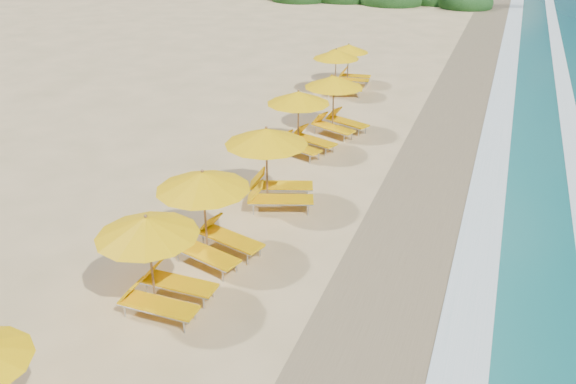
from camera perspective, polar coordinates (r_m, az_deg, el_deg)
name	(u,v)px	position (r m, az deg, el deg)	size (l,w,h in m)	color
ground	(288,228)	(18.07, 0.00, -3.42)	(160.00, 160.00, 0.00)	#D5B47D
wet_sand	(421,252)	(17.28, 12.60, -5.59)	(4.00, 160.00, 0.01)	#897651
surf_foam	(523,269)	(17.25, 21.52, -6.90)	(4.00, 160.00, 0.01)	white
station_3	(157,257)	(14.38, -12.40, -6.06)	(2.65, 2.44, 2.47)	olive
station_4	(210,210)	(16.10, -7.46, -1.71)	(3.23, 3.14, 2.58)	olive
station_5	(273,161)	(18.85, -1.42, 2.95)	(3.41, 3.35, 2.67)	olive
station_6	(302,118)	(23.13, 1.35, 7.09)	(3.19, 3.15, 2.48)	olive
station_7	(337,101)	(25.28, 4.69, 8.69)	(3.25, 3.21, 2.49)	olive
station_8	(339,69)	(30.72, 4.92, 11.66)	(3.04, 2.99, 2.36)	olive
station_9	(351,61)	(32.79, 6.06, 12.33)	(2.51, 2.37, 2.17)	olive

